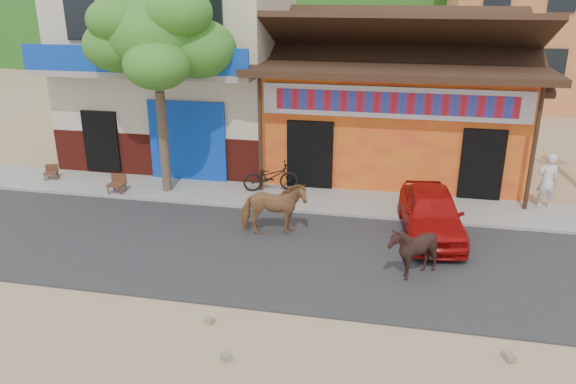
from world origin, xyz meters
name	(u,v)px	position (x,y,z in m)	size (l,w,h in m)	color
ground	(270,312)	(0.00, 0.00, 0.00)	(120.00, 120.00, 0.00)	#9E825B
road	(295,255)	(0.00, 2.50, 0.02)	(60.00, 5.00, 0.04)	#28282B
sidewalk	(317,200)	(0.00, 6.00, 0.06)	(60.00, 2.00, 0.12)	gray
dance_club	(394,116)	(2.00, 10.00, 1.80)	(8.00, 6.00, 3.60)	orange
cafe_building	(184,59)	(-5.50, 10.00, 3.50)	(7.00, 6.00, 7.00)	beige
tree	(160,92)	(-4.60, 5.80, 3.12)	(3.00, 3.00, 6.00)	#2D721E
cow_tan	(273,209)	(-0.75, 3.48, 0.74)	(0.75, 1.66, 1.40)	#97653C
cow_dark	(413,251)	(2.68, 1.95, 0.65)	(0.99, 1.11, 1.23)	black
red_car	(431,213)	(3.15, 4.26, 0.64)	(1.43, 3.54, 1.21)	#B00E0C
scooter	(271,177)	(-1.50, 6.41, 0.56)	(0.58, 1.67, 0.88)	black
pedestrian	(547,181)	(6.33, 6.61, 0.91)	(0.57, 0.38, 1.57)	white
cafe_chair_left	(116,177)	(-6.00, 5.30, 0.62)	(0.47, 0.47, 1.00)	#472917
cafe_chair_right	(50,167)	(-8.67, 6.02, 0.54)	(0.39, 0.39, 0.83)	#452117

